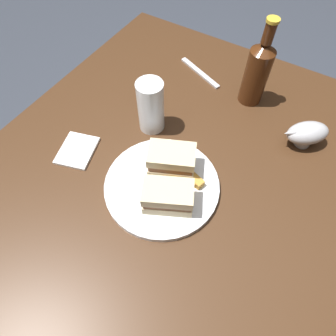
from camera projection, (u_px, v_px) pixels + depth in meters
name	position (u px, v px, depth m)	size (l,w,h in m)	color
ground_plane	(171.00, 247.00, 1.37)	(6.00, 6.00, 0.00)	#333842
dining_table	(172.00, 216.00, 1.08)	(1.12, 0.97, 0.71)	#422816
plate	(162.00, 186.00, 0.73)	(0.29, 0.29, 0.02)	white
sandwich_half_left	(168.00, 196.00, 0.67)	(0.11, 0.13, 0.07)	beige
sandwich_half_right	(172.00, 160.00, 0.72)	(0.11, 0.13, 0.07)	beige
potato_wedge_front	(178.00, 179.00, 0.72)	(0.04, 0.02, 0.02)	gold
potato_wedge_middle	(175.00, 194.00, 0.70)	(0.04, 0.02, 0.02)	#AD702D
potato_wedge_back	(194.00, 179.00, 0.72)	(0.05, 0.02, 0.02)	gold
potato_wedge_left_edge	(173.00, 179.00, 0.73)	(0.05, 0.02, 0.02)	gold
potato_wedge_right_edge	(171.00, 176.00, 0.73)	(0.04, 0.02, 0.02)	#AD702D
potato_wedge_stray	(191.00, 183.00, 0.72)	(0.04, 0.02, 0.02)	#B77F33
pint_glass	(151.00, 109.00, 0.80)	(0.07, 0.07, 0.15)	white
gravy_boat	(307.00, 133.00, 0.78)	(0.13, 0.13, 0.07)	#B7B7BC
cider_bottle	(257.00, 71.00, 0.82)	(0.07, 0.07, 0.26)	#47230F
napkin	(77.00, 150.00, 0.80)	(0.11, 0.09, 0.01)	white
fork	(200.00, 73.00, 0.97)	(0.18, 0.02, 0.01)	silver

